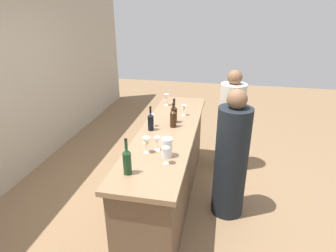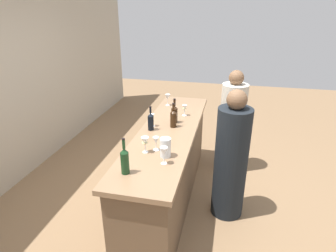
{
  "view_description": "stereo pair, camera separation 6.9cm",
  "coord_description": "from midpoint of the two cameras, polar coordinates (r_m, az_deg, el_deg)",
  "views": [
    {
      "loc": [
        -2.99,
        -0.61,
        2.33
      ],
      "look_at": [
        0.0,
        0.0,
        1.02
      ],
      "focal_mm": 30.55,
      "sensor_mm": 36.0,
      "label": 1
    },
    {
      "loc": [
        -2.98,
        -0.68,
        2.33
      ],
      "look_at": [
        0.0,
        0.0,
        1.02
      ],
      "focal_mm": 30.55,
      "sensor_mm": 36.0,
      "label": 2
    }
  ],
  "objects": [
    {
      "name": "wine_glass_near_center",
      "position": [
        3.75,
        3.85,
        3.52
      ],
      "size": [
        0.07,
        0.07,
        0.14
      ],
      "color": "white",
      "rests_on": "bar_counter"
    },
    {
      "name": "wine_bottle_center_amber_brown",
      "position": [
        3.39,
        1.65,
        1.59
      ],
      "size": [
        0.08,
        0.08,
        0.3
      ],
      "color": "#331E0F",
      "rests_on": "bar_counter"
    },
    {
      "name": "wine_glass_far_right",
      "position": [
        3.41,
        -2.64,
        1.6
      ],
      "size": [
        0.07,
        0.07,
        0.16
      ],
      "color": "white",
      "rests_on": "bar_counter"
    },
    {
      "name": "person_center_guest",
      "position": [
        3.32,
        13.01,
        -6.8
      ],
      "size": [
        0.4,
        0.4,
        1.53
      ],
      "rotation": [
        0.0,
        0.0,
        1.49
      ],
      "color": "black",
      "rests_on": "ground"
    },
    {
      "name": "wine_glass_near_left",
      "position": [
        2.6,
        -0.07,
        -5.23
      ],
      "size": [
        0.07,
        0.07,
        0.17
      ],
      "color": "white",
      "rests_on": "bar_counter"
    },
    {
      "name": "wine_glass_near_right",
      "position": [
        2.85,
        -1.74,
        -3.03
      ],
      "size": [
        0.07,
        0.07,
        0.14
      ],
      "color": "white",
      "rests_on": "bar_counter"
    },
    {
      "name": "wine_bottle_second_left_near_black",
      "position": [
        3.31,
        -2.87,
        0.99
      ],
      "size": [
        0.07,
        0.07,
        0.29
      ],
      "color": "black",
      "rests_on": "bar_counter"
    },
    {
      "name": "bar_counter",
      "position": [
        3.57,
        0.56,
        -7.87
      ],
      "size": [
        2.58,
        0.65,
        0.97
      ],
      "color": "brown",
      "rests_on": "ground"
    },
    {
      "name": "person_left_guest",
      "position": [
        4.26,
        13.06,
        -0.02
      ],
      "size": [
        0.39,
        0.39,
        1.51
      ],
      "rotation": [
        0.0,
        0.0,
        1.49
      ],
      "color": "beige",
      "rests_on": "ground"
    },
    {
      "name": "wine_glass_far_center",
      "position": [
        4.13,
        0.41,
        5.71
      ],
      "size": [
        0.07,
        0.07,
        0.17
      ],
      "color": "white",
      "rests_on": "bar_counter"
    },
    {
      "name": "wine_bottle_second_right_amber_brown",
      "position": [
        3.51,
        1.84,
        2.47
      ],
      "size": [
        0.08,
        0.08,
        0.31
      ],
      "color": "#331E0F",
      "rests_on": "bar_counter"
    },
    {
      "name": "wine_bottle_leftmost_olive_green",
      "position": [
        2.48,
        -7.83,
        -6.78
      ],
      "size": [
        0.07,
        0.07,
        0.34
      ],
      "color": "#193D1E",
      "rests_on": "bar_counter"
    },
    {
      "name": "wine_glass_far_left",
      "position": [
        2.81,
        -3.89,
        -3.17
      ],
      "size": [
        0.08,
        0.08,
        0.16
      ],
      "color": "white",
      "rests_on": "bar_counter"
    },
    {
      "name": "ground_plane",
      "position": [
        3.84,
        0.53,
        -14.13
      ],
      "size": [
        12.0,
        12.0,
        0.0
      ],
      "primitive_type": "plane",
      "color": "#846647"
    },
    {
      "name": "water_pitcher",
      "position": [
        2.74,
        0.2,
        -4.31
      ],
      "size": [
        0.11,
        0.11,
        0.19
      ],
      "color": "silver",
      "rests_on": "bar_counter"
    }
  ]
}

